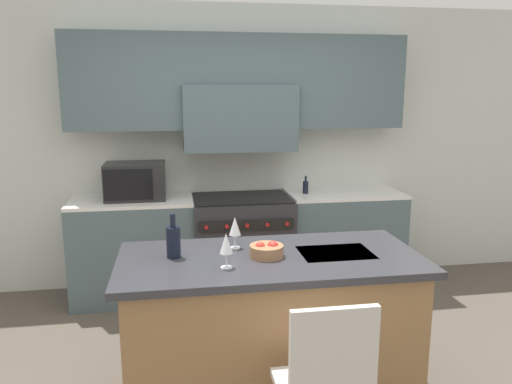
{
  "coord_description": "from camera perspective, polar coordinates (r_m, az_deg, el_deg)",
  "views": [
    {
      "loc": [
        -0.6,
        -2.78,
        1.91
      ],
      "look_at": [
        -0.03,
        0.73,
        1.18
      ],
      "focal_mm": 35.0,
      "sensor_mm": 36.0,
      "label": 1
    }
  ],
  "objects": [
    {
      "name": "fruit_bowl",
      "position": [
        3.0,
        1.23,
        -6.67
      ],
      "size": [
        0.2,
        0.2,
        0.1
      ],
      "color": "#996B47",
      "rests_on": "kitchen_island"
    },
    {
      "name": "back_counter",
      "position": [
        4.78,
        -1.65,
        -5.89
      ],
      "size": [
        3.09,
        0.62,
        0.94
      ],
      "color": "#4C6066",
      "rests_on": "ground_plane"
    },
    {
      "name": "wine_glass_near",
      "position": [
        2.79,
        -3.43,
        -6.01
      ],
      "size": [
        0.07,
        0.07,
        0.2
      ],
      "color": "white",
      "rests_on": "kitchen_island"
    },
    {
      "name": "wine_glass_far",
      "position": [
        3.13,
        -2.43,
        -4.03
      ],
      "size": [
        0.07,
        0.07,
        0.2
      ],
      "color": "white",
      "rests_on": "kitchen_island"
    },
    {
      "name": "wine_bottle",
      "position": [
        3.01,
        -9.42,
        -5.55
      ],
      "size": [
        0.08,
        0.08,
        0.27
      ],
      "color": "black",
      "rests_on": "kitchen_island"
    },
    {
      "name": "microwave",
      "position": [
        4.6,
        -13.62,
        1.23
      ],
      "size": [
        0.53,
        0.37,
        0.33
      ],
      "color": "black",
      "rests_on": "back_counter"
    },
    {
      "name": "range_stove",
      "position": [
        4.76,
        -1.61,
        -6.04
      ],
      "size": [
        0.91,
        0.7,
        0.93
      ],
      "color": "#2D2D33",
      "rests_on": "ground_plane"
    },
    {
      "name": "back_cabinetry",
      "position": [
        4.82,
        -2.13,
        7.71
      ],
      "size": [
        10.0,
        0.46,
        2.7
      ],
      "color": "silver",
      "rests_on": "ground_plane"
    },
    {
      "name": "kitchen_island",
      "position": [
        3.21,
        1.62,
        -15.1
      ],
      "size": [
        1.82,
        0.86,
        0.93
      ],
      "color": "olive",
      "rests_on": "ground_plane"
    },
    {
      "name": "oil_bottle_on_counter",
      "position": [
        4.74,
        5.69,
        0.59
      ],
      "size": [
        0.05,
        0.05,
        0.17
      ],
      "color": "black",
      "rests_on": "back_counter"
    }
  ]
}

